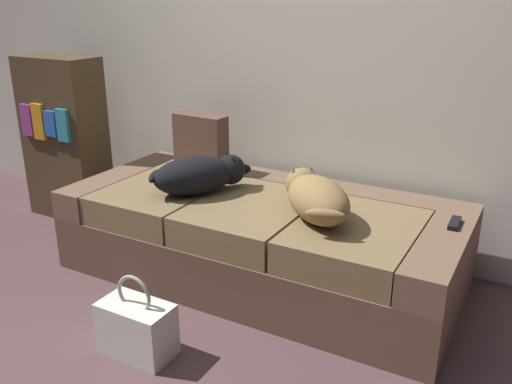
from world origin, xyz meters
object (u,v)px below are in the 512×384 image
at_px(couch, 261,237).
at_px(throw_pillow, 201,142).
at_px(bookshelf, 65,138).
at_px(handbag, 137,328).
at_px(dog_dark, 200,174).
at_px(dog_tan, 315,197).
at_px(tv_remote, 455,223).

xyz_separation_m(couch, throw_pillow, (-0.57, 0.28, 0.40)).
bearing_deg(bookshelf, handbag, -34.72).
height_order(throw_pillow, bookshelf, bookshelf).
distance_m(dog_dark, bookshelf, 1.30).
distance_m(dog_tan, throw_pillow, 1.00).
height_order(dog_dark, dog_tan, dog_tan).
relative_size(dog_tan, handbag, 1.37).
relative_size(dog_tan, bookshelf, 0.47).
bearing_deg(couch, throw_pillow, 154.10).
bearing_deg(dog_dark, bookshelf, 169.90).
relative_size(dog_dark, throw_pillow, 1.62).
bearing_deg(throw_pillow, handbag, -68.92).
distance_m(throw_pillow, handbag, 1.34).
distance_m(tv_remote, throw_pillow, 1.56).
bearing_deg(bookshelf, dog_tan, -7.24).
bearing_deg(throw_pillow, tv_remote, -5.75).
height_order(dog_dark, throw_pillow, throw_pillow).
relative_size(handbag, bookshelf, 0.34).
bearing_deg(throw_pillow, dog_dark, -55.92).
bearing_deg(handbag, dog_dark, 104.27).
height_order(dog_dark, handbag, dog_dark).
bearing_deg(tv_remote, throw_pillow, 172.42).
xyz_separation_m(dog_dark, bookshelf, (-1.28, 0.23, -0.01)).
relative_size(throw_pillow, bookshelf, 0.31).
distance_m(dog_dark, tv_remote, 1.32).
xyz_separation_m(couch, dog_tan, (0.35, -0.10, 0.34)).
bearing_deg(bookshelf, dog_dark, -10.10).
xyz_separation_m(handbag, bookshelf, (-1.48, 1.03, 0.43)).
bearing_deg(dog_tan, throw_pillow, 157.62).
xyz_separation_m(dog_dark, throw_pillow, (-0.24, 0.36, 0.07)).
bearing_deg(throw_pillow, couch, -25.90).
relative_size(dog_dark, bookshelf, 0.50).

